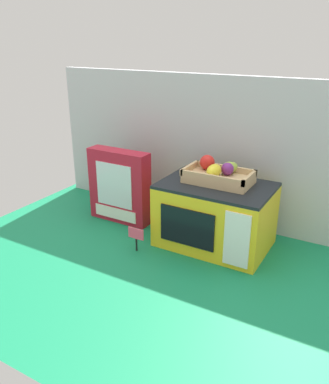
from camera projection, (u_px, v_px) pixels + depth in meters
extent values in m
plane|color=#147A4C|center=(183.00, 238.00, 1.69)|extent=(1.70, 1.70, 0.00)
cube|color=#B7BABF|center=(210.00, 150.00, 1.77)|extent=(1.61, 0.03, 0.66)
cube|color=yellow|center=(215.00, 216.00, 1.60)|extent=(0.43, 0.29, 0.25)
cube|color=black|center=(217.00, 186.00, 1.56)|extent=(0.43, 0.29, 0.01)
cube|color=black|center=(187.00, 228.00, 1.51)|extent=(0.23, 0.01, 0.15)
cube|color=white|center=(237.00, 240.00, 1.41)|extent=(0.10, 0.01, 0.21)
cube|color=tan|center=(218.00, 179.00, 1.57)|extent=(0.26, 0.15, 0.03)
cube|color=tan|center=(212.00, 178.00, 1.50)|extent=(0.26, 0.01, 0.02)
cube|color=tan|center=(225.00, 168.00, 1.61)|extent=(0.26, 0.01, 0.02)
cube|color=tan|center=(191.00, 168.00, 1.61)|extent=(0.01, 0.15, 0.02)
cube|color=tan|center=(249.00, 178.00, 1.50)|extent=(0.01, 0.15, 0.02)
ellipsoid|color=yellow|center=(214.00, 171.00, 1.54)|extent=(0.05, 0.08, 0.05)
ellipsoid|color=#9EC647|center=(229.00, 167.00, 1.59)|extent=(0.08, 0.08, 0.05)
sphere|color=#72287F|center=(227.00, 169.00, 1.56)|extent=(0.05, 0.05, 0.05)
sphere|color=red|center=(207.00, 162.00, 1.62)|extent=(0.06, 0.06, 0.06)
cube|color=#B2192D|center=(120.00, 186.00, 1.80)|extent=(0.29, 0.08, 0.33)
cube|color=silver|center=(114.00, 185.00, 1.76)|extent=(0.19, 0.00, 0.20)
cube|color=white|center=(115.00, 213.00, 1.81)|extent=(0.22, 0.00, 0.05)
cylinder|color=black|center=(137.00, 244.00, 1.58)|extent=(0.01, 0.01, 0.06)
cube|color=#F44C6B|center=(136.00, 234.00, 1.56)|extent=(0.07, 0.00, 0.05)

